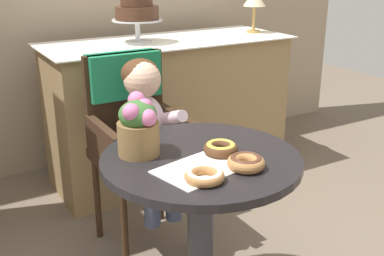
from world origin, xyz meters
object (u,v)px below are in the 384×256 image
Objects in this scene: wicker_chair at (133,120)px; donut_mid at (246,162)px; flower_vase at (138,125)px; cafe_table at (201,208)px; tiered_cake_stand at (137,9)px; donut_side at (204,175)px; table_lamp at (255,0)px; seated_child at (146,122)px; donut_front at (221,148)px.

donut_mid is at bearing -83.75° from wicker_chair.
donut_mid is 0.58× the size of flower_vase.
cafe_table is 1.47m from tiered_cake_stand.
donut_side is (-0.14, -0.88, 0.10)m from wicker_chair.
table_lamp is at bearing 47.08° from cafe_table.
seated_child is (0.04, 0.55, 0.17)m from cafe_table.
cafe_table is 3.26× the size of flower_vase.
cafe_table is 0.72m from wicker_chair.
wicker_chair is 1.36m from table_lamp.
cafe_table is at bearing -94.25° from seated_child.
cafe_table is at bearing -89.15° from wicker_chair.
cafe_table is 2.15× the size of tiered_cake_stand.
table_lamp is at bearing 39.99° from flower_vase.
donut_mid is at bearing -49.06° from flower_vase.
table_lamp reaches higher than donut_mid.
donut_front is 1.40m from tiered_cake_stand.
flower_vase is (-0.25, 0.15, 0.09)m from donut_front.
donut_mid is (0.07, -0.17, 0.24)m from cafe_table.
donut_front is at bearing 43.32° from donut_side.
cafe_table is 0.25m from donut_front.
table_lamp is (0.83, -0.03, 0.02)m from tiered_cake_stand.
donut_mid is 0.40m from flower_vase.
cafe_table is 0.58m from seated_child.
seated_child reaches higher than donut_mid.
donut_mid reaches higher than cafe_table.
seated_child is 2.17× the size of tiered_cake_stand.
cafe_table is 0.99× the size of seated_child.
donut_side is (-0.10, -0.18, 0.23)m from cafe_table.
cafe_table is at bearing 161.24° from donut_front.
seated_child is at bearing 92.73° from donut_front.
flower_vase reaches higher than donut_front.
seated_child is 0.50m from flower_vase.
wicker_chair is 0.16m from seated_child.
donut_front reaches higher than cafe_table.
donut_side is 0.59× the size of flower_vase.
wicker_chair is 1.31× the size of seated_child.
wicker_chair is 7.62× the size of donut_front.
donut_side is (-0.16, -0.15, -0.00)m from donut_front.
seated_child is 1.42m from table_lamp.
wicker_chair reaches higher than donut_side.
seated_child is at bearing -112.20° from tiered_cake_stand.
seated_child reaches higher than donut_front.
table_lamp is (1.18, 1.27, 0.61)m from cafe_table.
wicker_chair is at bearing -117.25° from tiered_cake_stand.
donut_mid is 0.17m from donut_side.
seated_child is 2.55× the size of table_lamp.
seated_child is 3.29× the size of flower_vase.
tiered_cake_stand is at bearing 75.05° from cafe_table.
seated_child reaches higher than donut_side.
seated_child is at bearing 79.37° from donut_side.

